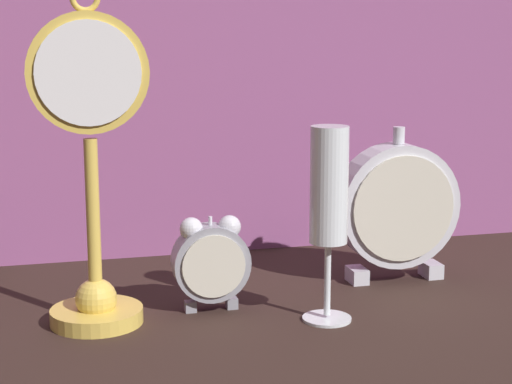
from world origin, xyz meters
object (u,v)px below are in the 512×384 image
Objects in this scene: pocket_watch_on_stand at (92,179)px; champagne_flute at (329,200)px; mantel_clock_silver at (397,207)px; alarm_clock_twin_bell at (211,259)px.

pocket_watch_on_stand is 0.24m from champagne_flute.
pocket_watch_on_stand reaches higher than mantel_clock_silver.
pocket_watch_on_stand reaches higher than alarm_clock_twin_bell.
alarm_clock_twin_bell is at bearing 4.74° from pocket_watch_on_stand.
pocket_watch_on_stand reaches higher than champagne_flute.
mantel_clock_silver is (0.24, 0.06, 0.03)m from alarm_clock_twin_bell.
pocket_watch_on_stand is 3.31× the size of alarm_clock_twin_bell.
champagne_flute reaches higher than mantel_clock_silver.
pocket_watch_on_stand is 1.85× the size of mantel_clock_silver.
champagne_flute is at bearing -28.70° from alarm_clock_twin_bell.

